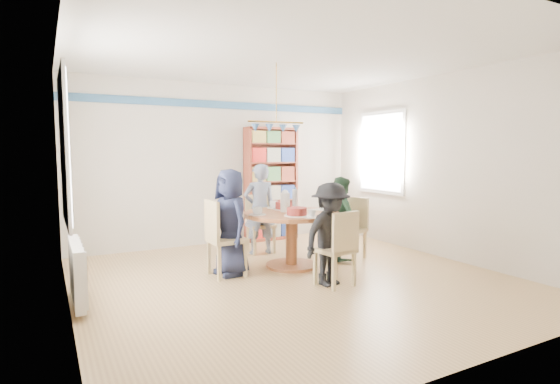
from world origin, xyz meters
TOP-DOWN VIEW (x-y plane):
  - ground at (0.00, 0.00)m, footprint 5.00×5.00m
  - room_shell at (-0.26, 0.87)m, footprint 5.00×5.00m
  - radiator at (-2.42, 0.30)m, footprint 0.12×1.00m
  - dining_table at (0.26, 0.55)m, footprint 1.30×1.30m
  - chair_left at (-0.76, 0.56)m, footprint 0.44×0.44m
  - chair_right at (1.32, 0.57)m, footprint 0.51×0.51m
  - chair_far at (0.28, 1.60)m, footprint 0.43×0.43m
  - chair_near at (0.29, -0.49)m, footprint 0.44×0.44m
  - person_left at (-0.61, 0.59)m, footprint 0.52×0.71m
  - person_right at (1.11, 0.58)m, footprint 0.60×0.69m
  - person_far at (0.21, 1.45)m, footprint 0.55×0.40m
  - person_near at (0.25, -0.38)m, footprint 0.87×0.62m
  - bookshelf at (0.87, 2.34)m, footprint 0.95×0.28m
  - tableware at (0.23, 0.57)m, footprint 1.23×1.23m

SIDE VIEW (x-z plane):
  - ground at x=0.00m, z-range 0.00..0.00m
  - radiator at x=-2.42m, z-range 0.05..0.65m
  - chair_far at x=0.28m, z-range 0.04..0.93m
  - chair_right at x=1.32m, z-range 0.04..0.94m
  - chair_near at x=0.29m, z-range 0.04..0.94m
  - chair_left at x=-0.76m, z-range 0.05..1.02m
  - dining_table at x=0.26m, z-range 0.18..0.93m
  - person_right at x=1.11m, z-range 0.00..1.21m
  - person_near at x=0.25m, z-range 0.00..1.21m
  - person_left at x=-0.61m, z-range 0.00..1.35m
  - person_far at x=0.21m, z-range 0.00..1.38m
  - tableware at x=0.23m, z-range 0.66..0.98m
  - bookshelf at x=0.87m, z-range -0.02..1.97m
  - room_shell at x=-0.26m, z-range -0.85..4.15m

